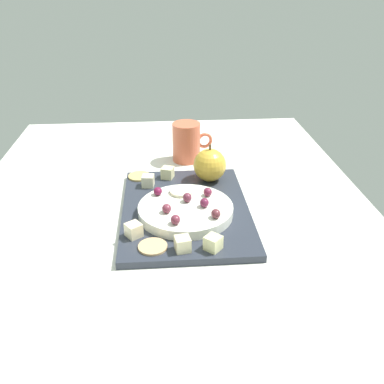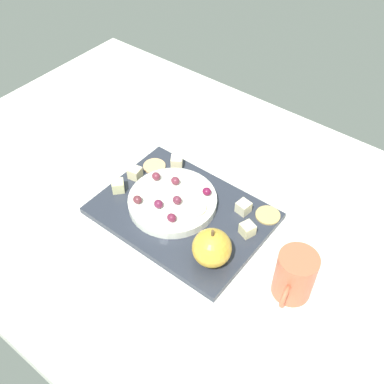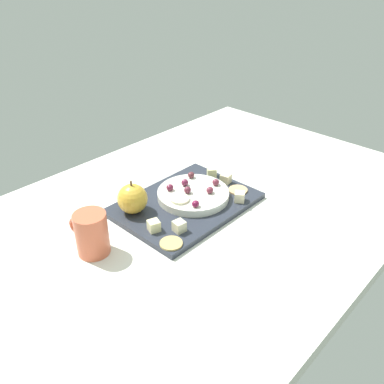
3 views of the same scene
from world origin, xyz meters
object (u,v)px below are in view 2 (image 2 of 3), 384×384
apple_slice_0 (194,208)px  grape_6 (177,200)px  cracker_0 (154,166)px  serving_dish (173,201)px  grape_5 (137,200)px  cheese_cube_0 (248,228)px  cup (295,276)px  apple_whole (212,248)px  cheese_cube_1 (243,207)px  cheese_cube_4 (135,173)px  cracker_1 (268,215)px  platter (182,213)px  cheese_cube_3 (118,186)px  grape_1 (172,218)px  grape_0 (207,191)px  grape_2 (156,176)px  grape_4 (158,204)px  grape_3 (175,181)px  cheese_cube_2 (177,162)px

apple_slice_0 → grape_6: bearing=-166.0°
cracker_0 → apple_slice_0: apple_slice_0 is taller
serving_dish → grape_5: grape_5 is taller
cheese_cube_0 → cup: bearing=-23.8°
apple_whole → cheese_cube_1: 13.71cm
cheese_cube_4 → cup: cup is taller
cheese_cube_4 → cracker_1: bearing=15.9°
serving_dish → apple_whole: apple_whole is taller
platter → cheese_cube_3: bearing=-165.4°
cheese_cube_3 → cheese_cube_0: bearing=14.7°
platter → grape_1: bearing=-76.9°
cheese_cube_0 → cheese_cube_3: size_ratio=1.00×
grape_0 → grape_2: grape_2 is taller
platter → grape_4: size_ratio=17.95×
platter → grape_1: grape_1 is taller
platter → grape_3: grape_3 is taller
platter → grape_3: size_ratio=17.95×
cheese_cube_2 → grape_0: (11.37, -4.27, 1.42)cm
cheese_cube_2 → cracker_0: size_ratio=0.50×
cheese_cube_0 → grape_1: size_ratio=1.31×
grape_3 → grape_6: (3.76, -4.01, 0.06)cm
platter → cracker_1: 17.06cm
serving_dish → grape_4: 3.96cm
cheese_cube_1 → cracker_1: size_ratio=0.50×
cheese_cube_4 → grape_3: bearing=14.3°
cheese_cube_2 → grape_1: 17.38cm
grape_5 → cup: size_ratio=0.19×
cracker_1 → cheese_cube_1: bearing=-155.7°
grape_0 → cup: bearing=-17.0°
grape_3 → grape_0: bearing=12.7°
cheese_cube_3 → apple_slice_0: 17.28cm
cracker_0 → cheese_cube_3: bearing=-96.7°
cracker_1 → cheese_cube_3: bearing=-155.2°
grape_3 → grape_4: bearing=-77.7°
cheese_cube_1 → grape_1: 14.68cm
grape_2 → grape_5: same height
platter → grape_4: grape_4 is taller
cup → cracker_1: bearing=135.8°
cheese_cube_0 → grape_0: size_ratio=1.31×
serving_dish → cracker_0: serving_dish is taller
grape_1 → grape_2: size_ratio=1.00×
cheese_cube_2 → cup: (35.17, -11.56, 2.15)cm
cheese_cube_2 → serving_dish: bearing=-54.8°
cheese_cube_1 → grape_4: (-12.90, -10.69, 1.50)cm
cheese_cube_2 → cracker_0: bearing=-138.8°
grape_2 → grape_5: bearing=-78.6°
platter → cheese_cube_4: (-14.02, 1.36, 1.91)cm
grape_1 → cup: cup is taller
cracker_0 → cheese_cube_0: bearing=-6.0°
cracker_1 → grape_1: grape_1 is taller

